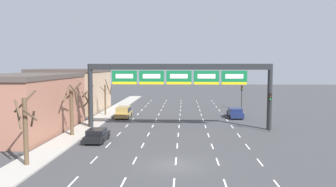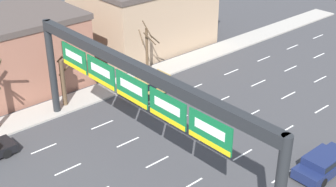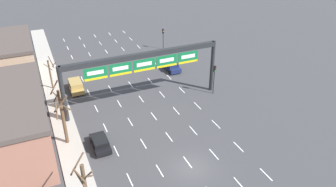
{
  "view_description": "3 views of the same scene",
  "coord_description": "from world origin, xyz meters",
  "px_view_note": "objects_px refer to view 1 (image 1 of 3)",
  "views": [
    {
      "loc": [
        0.64,
        -24.47,
        7.56
      ],
      "look_at": [
        -1.16,
        11.65,
        4.5
      ],
      "focal_mm": 35.0,
      "sensor_mm": 36.0,
      "label": 1
    },
    {
      "loc": [
        20.14,
        -0.87,
        18.58
      ],
      "look_at": [
        0.33,
        16.69,
        5.13
      ],
      "focal_mm": 50.0,
      "sensor_mm": 36.0,
      "label": 2
    },
    {
      "loc": [
        -13.03,
        -23.24,
        23.95
      ],
      "look_at": [
        0.55,
        7.56,
        5.11
      ],
      "focal_mm": 35.0,
      "sensor_mm": 36.0,
      "label": 3
    }
  ],
  "objects_px": {
    "car_navy": "(235,112)",
    "tree_bare_third": "(106,97)",
    "tree_bare_closest": "(89,107)",
    "sign_gantry": "(179,77)",
    "tree_bare_furthest": "(72,107)",
    "tree_bare_second": "(25,126)",
    "suv_gold": "(124,112)",
    "car_black": "(97,135)",
    "traffic_light_near_gantry": "(242,92)",
    "traffic_light_mid_block": "(270,104)"
  },
  "relations": [
    {
      "from": "car_navy",
      "to": "tree_bare_third",
      "type": "bearing_deg",
      "value": 176.97
    },
    {
      "from": "car_navy",
      "to": "tree_bare_closest",
      "type": "relative_size",
      "value": 0.94
    },
    {
      "from": "sign_gantry",
      "to": "tree_bare_furthest",
      "type": "bearing_deg",
      "value": -158.02
    },
    {
      "from": "tree_bare_second",
      "to": "tree_bare_furthest",
      "type": "distance_m",
      "value": 10.72
    },
    {
      "from": "suv_gold",
      "to": "tree_bare_furthest",
      "type": "bearing_deg",
      "value": -104.38
    },
    {
      "from": "suv_gold",
      "to": "tree_bare_furthest",
      "type": "distance_m",
      "value": 13.16
    },
    {
      "from": "tree_bare_furthest",
      "to": "suv_gold",
      "type": "bearing_deg",
      "value": 75.62
    },
    {
      "from": "sign_gantry",
      "to": "tree_bare_third",
      "type": "bearing_deg",
      "value": 138.26
    },
    {
      "from": "sign_gantry",
      "to": "car_navy",
      "type": "relative_size",
      "value": 4.65
    },
    {
      "from": "car_navy",
      "to": "car_black",
      "type": "bearing_deg",
      "value": -135.11
    },
    {
      "from": "tree_bare_third",
      "to": "car_black",
      "type": "bearing_deg",
      "value": -79.45
    },
    {
      "from": "car_navy",
      "to": "traffic_light_near_gantry",
      "type": "relative_size",
      "value": 1.14
    },
    {
      "from": "traffic_light_mid_block",
      "to": "tree_bare_furthest",
      "type": "xyz_separation_m",
      "value": [
        -21.83,
        -3.46,
        -0.11
      ]
    },
    {
      "from": "tree_bare_second",
      "to": "tree_bare_third",
      "type": "distance_m",
      "value": 25.35
    },
    {
      "from": "car_navy",
      "to": "car_black",
      "type": "distance_m",
      "value": 22.79
    },
    {
      "from": "car_black",
      "to": "tree_bare_third",
      "type": "xyz_separation_m",
      "value": [
        -3.19,
        17.11,
        2.14
      ]
    },
    {
      "from": "sign_gantry",
      "to": "traffic_light_near_gantry",
      "type": "height_order",
      "value": "sign_gantry"
    },
    {
      "from": "traffic_light_mid_block",
      "to": "car_black",
      "type": "bearing_deg",
      "value": -162.21
    },
    {
      "from": "tree_bare_third",
      "to": "traffic_light_near_gantry",
      "type": "bearing_deg",
      "value": 20.77
    },
    {
      "from": "suv_gold",
      "to": "car_navy",
      "type": "relative_size",
      "value": 0.89
    },
    {
      "from": "suv_gold",
      "to": "tree_bare_closest",
      "type": "bearing_deg",
      "value": -113.99
    },
    {
      "from": "car_black",
      "to": "traffic_light_mid_block",
      "type": "bearing_deg",
      "value": 17.79
    },
    {
      "from": "sign_gantry",
      "to": "tree_bare_third",
      "type": "distance_m",
      "value": 15.44
    },
    {
      "from": "car_black",
      "to": "traffic_light_near_gantry",
      "type": "distance_m",
      "value": 31.62
    },
    {
      "from": "tree_bare_closest",
      "to": "tree_bare_second",
      "type": "relative_size",
      "value": 0.9
    },
    {
      "from": "suv_gold",
      "to": "tree_bare_third",
      "type": "distance_m",
      "value": 4.17
    },
    {
      "from": "tree_bare_third",
      "to": "tree_bare_furthest",
      "type": "height_order",
      "value": "tree_bare_furthest"
    },
    {
      "from": "car_black",
      "to": "traffic_light_near_gantry",
      "type": "height_order",
      "value": "traffic_light_near_gantry"
    },
    {
      "from": "sign_gantry",
      "to": "traffic_light_mid_block",
      "type": "xyz_separation_m",
      "value": [
        10.43,
        -1.14,
        -2.97
      ]
    },
    {
      "from": "car_black",
      "to": "tree_bare_second",
      "type": "height_order",
      "value": "tree_bare_second"
    },
    {
      "from": "traffic_light_mid_block",
      "to": "tree_bare_third",
      "type": "xyz_separation_m",
      "value": [
        -21.68,
        11.18,
        -0.38
      ]
    },
    {
      "from": "car_navy",
      "to": "car_black",
      "type": "xyz_separation_m",
      "value": [
        -16.15,
        -16.08,
        -0.06
      ]
    },
    {
      "from": "car_navy",
      "to": "tree_bare_second",
      "type": "bearing_deg",
      "value": -128.4
    },
    {
      "from": "suv_gold",
      "to": "car_navy",
      "type": "xyz_separation_m",
      "value": [
        16.26,
        1.04,
        -0.16
      ]
    },
    {
      "from": "traffic_light_mid_block",
      "to": "tree_bare_third",
      "type": "bearing_deg",
      "value": 152.73
    },
    {
      "from": "sign_gantry",
      "to": "tree_bare_second",
      "type": "height_order",
      "value": "sign_gantry"
    },
    {
      "from": "tree_bare_third",
      "to": "tree_bare_closest",
      "type": "bearing_deg",
      "value": -89.87
    },
    {
      "from": "car_navy",
      "to": "traffic_light_mid_block",
      "type": "distance_m",
      "value": 10.7
    },
    {
      "from": "tree_bare_closest",
      "to": "tree_bare_furthest",
      "type": "bearing_deg",
      "value": -91.72
    },
    {
      "from": "traffic_light_mid_block",
      "to": "tree_bare_closest",
      "type": "distance_m",
      "value": 21.79
    },
    {
      "from": "traffic_light_mid_block",
      "to": "suv_gold",
      "type": "bearing_deg",
      "value": 153.92
    },
    {
      "from": "traffic_light_mid_block",
      "to": "tree_bare_furthest",
      "type": "height_order",
      "value": "tree_bare_furthest"
    },
    {
      "from": "car_black",
      "to": "tree_bare_second",
      "type": "bearing_deg",
      "value": -110.84
    },
    {
      "from": "tree_bare_second",
      "to": "tree_bare_third",
      "type": "bearing_deg",
      "value": 90.11
    },
    {
      "from": "tree_bare_closest",
      "to": "tree_bare_third",
      "type": "height_order",
      "value": "tree_bare_third"
    },
    {
      "from": "car_black",
      "to": "traffic_light_mid_block",
      "type": "height_order",
      "value": "traffic_light_mid_block"
    },
    {
      "from": "tree_bare_closest",
      "to": "tree_bare_furthest",
      "type": "relative_size",
      "value": 0.88
    },
    {
      "from": "tree_bare_third",
      "to": "tree_bare_furthest",
      "type": "relative_size",
      "value": 0.96
    },
    {
      "from": "car_black",
      "to": "tree_bare_furthest",
      "type": "distance_m",
      "value": 4.8
    },
    {
      "from": "suv_gold",
      "to": "car_black",
      "type": "height_order",
      "value": "suv_gold"
    }
  ]
}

